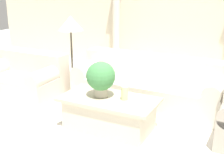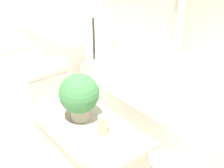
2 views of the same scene
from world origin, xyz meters
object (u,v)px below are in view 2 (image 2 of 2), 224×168
potted_plant (79,95)px  coffee_table (88,143)px  sofa_long (173,106)px  loveseat (40,65)px  floor_lamp (93,9)px

potted_plant → coffee_table: bearing=-3.3°
sofa_long → potted_plant: 1.23m
sofa_long → loveseat: size_ratio=1.78×
potted_plant → floor_lamp: floor_lamp is taller
loveseat → floor_lamp: (0.63, 0.58, 0.88)m
coffee_table → floor_lamp: 1.90m
loveseat → potted_plant: bearing=-13.2°
sofa_long → loveseat: same height
coffee_table → potted_plant: potted_plant is taller
loveseat → coffee_table: bearing=-12.6°
sofa_long → floor_lamp: 1.70m
sofa_long → coffee_table: bearing=-98.1°
coffee_table → floor_lamp: floor_lamp is taller
potted_plant → floor_lamp: bearing=139.1°
sofa_long → floor_lamp: floor_lamp is taller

